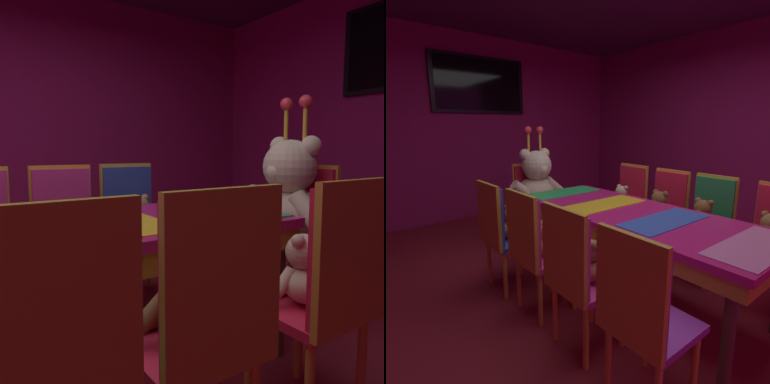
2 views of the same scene
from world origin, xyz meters
TOP-DOWN VIEW (x-y plane):
  - ground_plane at (0.00, 0.00)m, footprint 7.90×7.90m
  - banquet_table at (0.00, 0.00)m, footprint 0.90×2.27m
  - chair_left_2 at (-0.83, 0.26)m, footprint 0.42×0.41m
  - teddy_left_2 at (-0.69, 0.26)m, footprint 0.22×0.28m
  - chair_left_3 at (-0.86, 0.76)m, footprint 0.42×0.41m
  - teddy_left_3 at (-0.72, 0.76)m, footprint 0.25×0.33m
  - chair_right_1 at (0.85, -0.24)m, footprint 0.42×0.41m
  - teddy_right_1 at (0.71, -0.24)m, footprint 0.27×0.35m
  - chair_right_2 at (0.84, 0.24)m, footprint 0.42×0.41m
  - teddy_right_2 at (0.69, 0.24)m, footprint 0.27×0.35m
  - chair_right_3 at (0.86, 0.80)m, footprint 0.42×0.41m
  - teddy_right_3 at (0.72, 0.80)m, footprint 0.24×0.32m
  - throne_chair at (0.00, 1.68)m, footprint 0.41×0.42m
  - king_teddy_bear at (0.00, 1.51)m, footprint 0.76×0.59m

SIDE VIEW (x-z plane):
  - ground_plane at x=0.00m, z-range 0.00..0.00m
  - teddy_left_2 at x=-0.69m, z-range 0.44..0.71m
  - teddy_right_3 at x=0.72m, z-range 0.44..0.74m
  - teddy_left_3 at x=-0.72m, z-range 0.44..0.74m
  - chair_left_2 at x=-0.83m, z-range 0.10..1.09m
  - chair_left_3 at x=-0.86m, z-range 0.10..1.09m
  - chair_right_1 at x=0.85m, z-range 0.10..1.09m
  - chair_right_2 at x=0.84m, z-range 0.10..1.09m
  - chair_right_3 at x=0.86m, z-range 0.10..1.09m
  - throne_chair at x=0.00m, z-range 0.10..1.09m
  - teddy_right_1 at x=0.71m, z-range 0.43..0.76m
  - teddy_right_2 at x=0.69m, z-range 0.43..0.76m
  - banquet_table at x=0.00m, z-range 0.28..1.03m
  - king_teddy_bear at x=0.00m, z-range 0.28..1.26m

